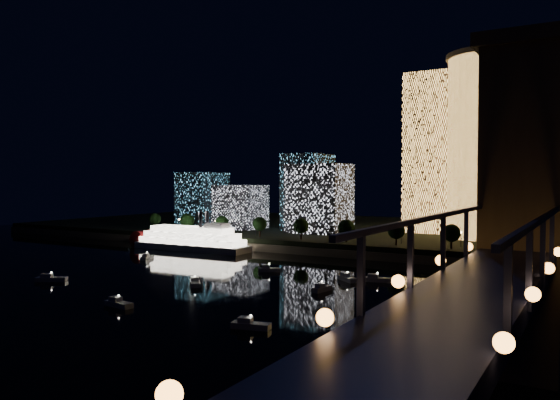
{
  "coord_description": "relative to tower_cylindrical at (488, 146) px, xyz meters",
  "views": [
    {
      "loc": [
        74.99,
        -107.12,
        28.78
      ],
      "look_at": [
        -20.55,
        55.0,
        22.21
      ],
      "focal_mm": 35.0,
      "sensor_mm": 36.0,
      "label": 1
    }
  ],
  "objects": [
    {
      "name": "tower_cylindrical",
      "position": [
        0.0,
        0.0,
        0.0
      ],
      "size": [
        34.0,
        34.0,
        76.26
      ],
      "color": "#F6AC4E",
      "rests_on": "far_bank"
    },
    {
      "name": "ground",
      "position": [
        -34.14,
        -131.88,
        -43.26
      ],
      "size": [
        520.0,
        520.0,
        0.0
      ],
      "primitive_type": "plane",
      "color": "black",
      "rests_on": "ground"
    },
    {
      "name": "esplanade_trees",
      "position": [
        -65.28,
        -43.88,
        -32.79
      ],
      "size": [
        165.49,
        6.72,
        8.86
      ],
      "color": "black",
      "rests_on": "far_bank"
    },
    {
      "name": "tower_rectangular",
      "position": [
        -26.74,
        16.74,
        -1.69
      ],
      "size": [
        22.99,
        22.99,
        73.14
      ],
      "primitive_type": "cube",
      "color": "#F6AC4E",
      "rests_on": "far_bank"
    },
    {
      "name": "street_lamps",
      "position": [
        -68.14,
        -37.88,
        -34.24
      ],
      "size": [
        132.7,
        0.7,
        5.65
      ],
      "color": "black",
      "rests_on": "far_bank"
    },
    {
      "name": "motorboats",
      "position": [
        -41.8,
        -118.78,
        -42.44
      ],
      "size": [
        131.51,
        65.09,
        2.78
      ],
      "color": "silver",
      "rests_on": "ground"
    },
    {
      "name": "riverboat",
      "position": [
        -108.36,
        -62.87,
        -38.93
      ],
      "size": [
        56.35,
        13.54,
        16.87
      ],
      "color": "silver",
      "rests_on": "ground"
    },
    {
      "name": "far_bank",
      "position": [
        -34.14,
        28.12,
        -40.76
      ],
      "size": [
        420.0,
        160.0,
        5.0
      ],
      "primitive_type": "cube",
      "color": "black",
      "rests_on": "ground"
    },
    {
      "name": "seawall",
      "position": [
        -34.14,
        -49.88,
        -41.76
      ],
      "size": [
        420.0,
        6.0,
        3.0
      ],
      "primitive_type": "cube",
      "color": "#6B5E4C",
      "rests_on": "ground"
    },
    {
      "name": "truss_bridge",
      "position": [
        30.86,
        -128.16,
        -27.01
      ],
      "size": [
        13.0,
        266.0,
        50.0
      ],
      "color": "#191F50",
      "rests_on": "ground"
    },
    {
      "name": "midrise_blocks",
      "position": [
        -98.32,
        -8.81,
        -22.87
      ],
      "size": [
        94.55,
        33.78,
        36.91
      ],
      "color": "silver",
      "rests_on": "far_bank"
    }
  ]
}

